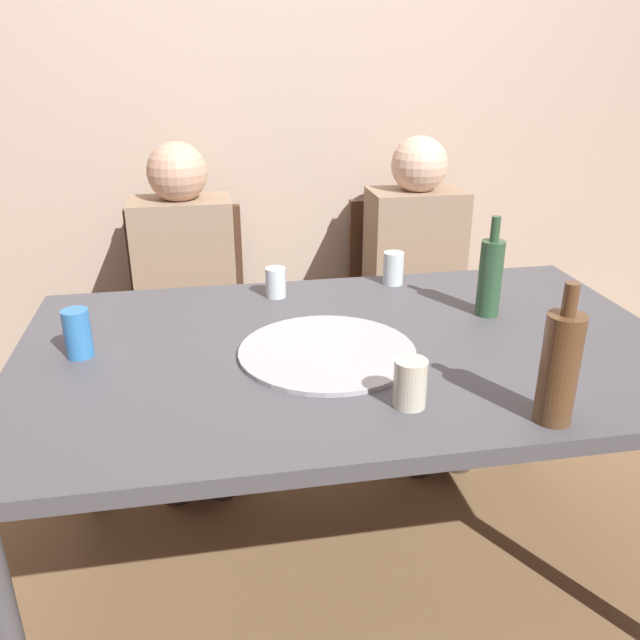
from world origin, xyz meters
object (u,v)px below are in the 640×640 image
Objects in this scene: chair_left at (190,312)px; guest_in_sweater at (187,295)px; tumbler_near at (276,282)px; wine_glass at (393,268)px; wine_bottle at (490,276)px; tumbler_far at (410,383)px; chair_right at (407,298)px; soda_can at (78,333)px; dining_table at (349,368)px; pizza_tray at (327,352)px; guest_in_beanie at (420,281)px; beer_bottle at (560,367)px.

guest_in_sweater is (-0.00, -0.15, 0.13)m from chair_left.
wine_glass is at bearing 7.45° from tumbler_near.
wine_bottle is 0.32× the size of chair_left.
chair_right is (0.39, 1.23, -0.30)m from tumbler_far.
dining_table is at bearing -4.50° from soda_can.
tumbler_near is at bearing 100.52° from pizza_tray.
guest_in_beanie is (0.88, -0.15, 0.13)m from chair_left.
pizza_tray is 0.43m from tumbler_near.
guest_in_sweater reaches higher than tumbler_near.
wine_bottle is 0.96× the size of beer_bottle.
wine_bottle is 1.11m from soda_can.
chair_right is at bearing 72.33° from tumbler_far.
soda_can reaches higher than tumbler_far.
wine_glass reaches higher than dining_table.
wine_glass is 0.99m from soda_can.
guest_in_sweater reaches higher than dining_table.
dining_table is 5.67× the size of beer_bottle.
dining_table is 0.35m from tumbler_far.
tumbler_far is 1.36m from chair_left.
soda_can is 1.34m from guest_in_beanie.
tumbler_near is 0.67m from chair_left.
tumbler_near is (-0.08, 0.42, 0.04)m from pizza_tray.
beer_bottle reaches higher than tumbler_far.
beer_bottle is at bearing -21.90° from tumbler_far.
chair_left and chair_right have the same top height.
dining_table is at bearing 127.14° from beer_bottle.
chair_right is (0.45, 0.91, -0.18)m from dining_table.
wine_bottle is (0.43, 0.13, 0.18)m from dining_table.
guest_in_sweater is (-0.28, 0.38, -0.16)m from tumbler_near.
guest_in_sweater is (-0.49, 1.08, -0.17)m from tumbler_far.
tumbler_far is 0.09× the size of guest_in_sweater.
tumbler_near reaches higher than dining_table.
guest_in_sweater is at bearing 126.60° from tumbler_near.
wine_bottle is 1.09m from guest_in_sweater.
tumbler_far is 0.12× the size of chair_right.
chair_right is at bearing 66.35° from wine_glass.
chair_right reaches higher than tumbler_far.
chair_right is at bearing -90.00° from guest_in_beanie.
soda_can is (-0.73, 0.38, 0.01)m from tumbler_far.
dining_table is 1.45× the size of guest_in_beanie.
wine_bottle reaches higher than soda_can.
wine_bottle is at bearing 143.79° from guest_in_sweater.
guest_in_sweater reaches higher than wine_glass.
dining_table is 0.69m from soda_can.
pizza_tray is 4.17× the size of tumbler_far.
wine_bottle is at bearing 19.30° from pizza_tray.
guest_in_sweater is (-0.76, 1.19, -0.24)m from beer_bottle.
chair_right is (0.88, 0.00, 0.00)m from chair_left.
tumbler_near is 0.50m from guest_in_sweater.
chair_left is 0.90m from guest_in_beanie.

